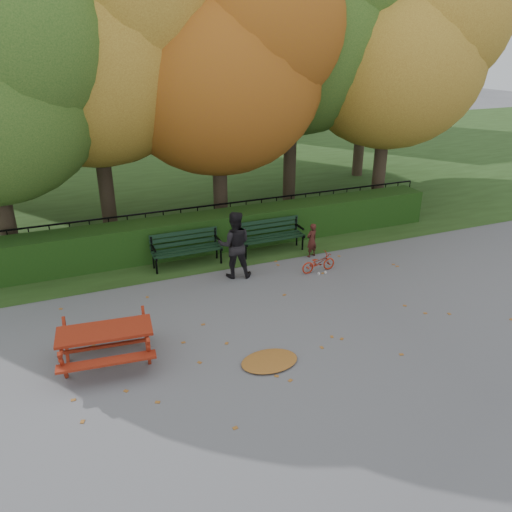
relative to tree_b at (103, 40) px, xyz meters
name	(u,v)px	position (x,y,z in m)	size (l,w,h in m)	color
ground	(294,323)	(2.44, -6.75, -5.40)	(90.00, 90.00, 0.00)	slate
grass_strip	(155,171)	(2.44, 7.25, -5.40)	(90.00, 90.00, 0.00)	#203713
building_right	(220,30)	(10.44, 21.25, 0.60)	(9.00, 6.00, 12.00)	#B8A893
hedge	(224,230)	(2.44, -2.25, -4.90)	(13.00, 0.90, 1.00)	black
iron_fence	(215,220)	(2.44, -1.45, -4.87)	(14.00, 0.04, 1.02)	black
tree_b	(103,40)	(0.00, 0.00, 0.00)	(6.72, 6.40, 8.79)	#2C2319
tree_c	(231,63)	(3.28, -0.78, -0.58)	(6.30, 6.00, 8.00)	#2C2319
tree_d	(308,20)	(6.32, 0.48, 0.58)	(7.14, 6.80, 9.58)	#2C2319
tree_e	(404,51)	(8.97, -0.98, -0.32)	(6.09, 5.80, 8.16)	#2C2319
tree_g	(379,41)	(10.78, 3.02, -0.03)	(6.30, 6.00, 8.55)	#2C2319
bench_left	(186,246)	(1.14, -3.04, -4.88)	(1.80, 0.57, 0.88)	black
bench_right	(271,233)	(3.54, -3.04, -4.88)	(1.80, 0.57, 0.88)	black
picnic_table	(105,337)	(-1.32, -6.72, -4.85)	(1.78, 1.50, 0.80)	maroon
leaf_pile	(269,361)	(1.39, -7.83, -5.37)	(1.07, 0.74, 0.07)	brown
leaf_scatter	(288,316)	(2.44, -6.45, -5.40)	(9.00, 5.70, 0.01)	brown
child	(312,240)	(4.41, -3.81, -4.93)	(0.34, 0.23, 0.94)	#3C1813
adult	(235,245)	(2.07, -4.17, -4.56)	(0.82, 0.64, 1.68)	black
bicycle	(318,263)	(4.11, -4.73, -5.16)	(0.33, 0.93, 0.49)	#A6230F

